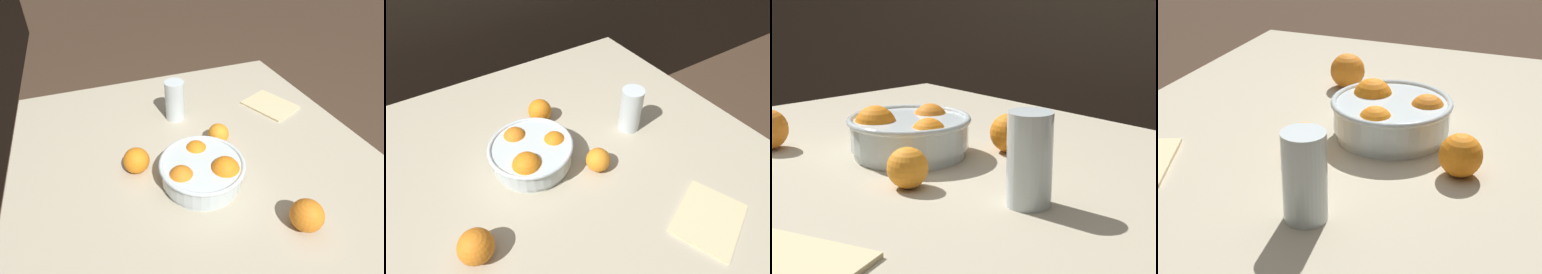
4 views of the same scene
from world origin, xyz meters
TOP-DOWN VIEW (x-y plane):
  - dining_table at (0.00, 0.00)m, footprint 1.30×1.14m
  - fruit_bowl at (-0.04, 0.03)m, footprint 0.24×0.24m
  - juice_glass at (0.31, -0.00)m, footprint 0.07×0.07m
  - orange_loose_near_bowl at (0.08, 0.19)m, footprint 0.08×0.08m
  - orange_loose_front at (-0.27, -0.16)m, footprint 0.08×0.08m
  - orange_loose_aside at (0.12, -0.09)m, footprint 0.07×0.07m

SIDE VIEW (x-z plane):
  - dining_table at x=0.00m, z-range 0.31..1.07m
  - orange_loose_aside at x=0.12m, z-range 0.76..0.83m
  - orange_loose_near_bowl at x=0.08m, z-range 0.76..0.84m
  - orange_loose_front at x=-0.27m, z-range 0.76..0.84m
  - fruit_bowl at x=-0.04m, z-range 0.75..0.86m
  - juice_glass at x=0.31m, z-range 0.75..0.90m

